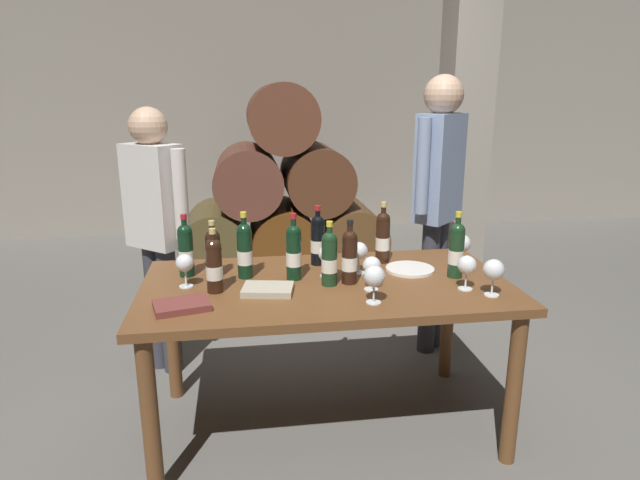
% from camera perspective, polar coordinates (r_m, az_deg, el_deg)
% --- Properties ---
extents(ground_plane, '(14.00, 14.00, 0.00)m').
position_cam_1_polar(ground_plane, '(2.89, 0.61, -18.74)').
color(ground_plane, '#66635E').
extents(cellar_back_wall, '(10.00, 0.24, 2.80)m').
position_cam_1_polar(cellar_back_wall, '(6.58, -5.21, 13.39)').
color(cellar_back_wall, gray).
rests_on(cellar_back_wall, ground_plane).
extents(barrel_stack, '(1.86, 0.90, 1.69)m').
position_cam_1_polar(barrel_stack, '(5.07, -3.95, 4.45)').
color(barrel_stack, brown).
rests_on(barrel_stack, ground_plane).
extents(stone_pillar, '(0.32, 0.32, 2.60)m').
position_cam_1_polar(stone_pillar, '(4.32, 14.78, 10.60)').
color(stone_pillar, gray).
rests_on(stone_pillar, ground_plane).
extents(dining_table, '(1.70, 0.90, 0.76)m').
position_cam_1_polar(dining_table, '(2.58, 0.65, -6.35)').
color(dining_table, brown).
rests_on(dining_table, ground_plane).
extents(wine_bottle_0, '(0.07, 0.07, 0.30)m').
position_cam_1_polar(wine_bottle_0, '(2.50, 3.12, -1.68)').
color(wine_bottle_0, black).
rests_on(wine_bottle_0, dining_table).
extents(wine_bottle_1, '(0.07, 0.07, 0.30)m').
position_cam_1_polar(wine_bottle_1, '(2.47, 0.99, -1.87)').
color(wine_bottle_1, '#19381E').
rests_on(wine_bottle_1, dining_table).
extents(wine_bottle_2, '(0.07, 0.07, 0.31)m').
position_cam_1_polar(wine_bottle_2, '(2.77, -0.27, 0.07)').
color(wine_bottle_2, black).
rests_on(wine_bottle_2, dining_table).
extents(wine_bottle_3, '(0.07, 0.07, 0.30)m').
position_cam_1_polar(wine_bottle_3, '(2.67, -13.87, -0.98)').
color(wine_bottle_3, black).
rests_on(wine_bottle_3, dining_table).
extents(wine_bottle_4, '(0.07, 0.07, 0.29)m').
position_cam_1_polar(wine_bottle_4, '(2.43, -11.02, -2.56)').
color(wine_bottle_4, black).
rests_on(wine_bottle_4, dining_table).
extents(wine_bottle_5, '(0.07, 0.07, 0.32)m').
position_cam_1_polar(wine_bottle_5, '(2.55, -2.76, -1.19)').
color(wine_bottle_5, black).
rests_on(wine_bottle_5, dining_table).
extents(wine_bottle_6, '(0.07, 0.07, 0.28)m').
position_cam_1_polar(wine_bottle_6, '(2.64, -11.12, -1.29)').
color(wine_bottle_6, black).
rests_on(wine_bottle_6, dining_table).
extents(wine_bottle_7, '(0.07, 0.07, 0.32)m').
position_cam_1_polar(wine_bottle_7, '(2.82, 6.59, 0.36)').
color(wine_bottle_7, black).
rests_on(wine_bottle_7, dining_table).
extents(wine_bottle_8, '(0.07, 0.07, 0.32)m').
position_cam_1_polar(wine_bottle_8, '(2.66, 14.08, -0.96)').
color(wine_bottle_8, '#19381E').
rests_on(wine_bottle_8, dining_table).
extents(wine_bottle_9, '(0.07, 0.07, 0.32)m').
position_cam_1_polar(wine_bottle_9, '(2.60, -7.88, -1.02)').
color(wine_bottle_9, black).
rests_on(wine_bottle_9, dining_table).
extents(wine_glass_0, '(0.08, 0.08, 0.16)m').
position_cam_1_polar(wine_glass_0, '(2.53, -13.97, -2.44)').
color(wine_glass_0, white).
rests_on(wine_glass_0, dining_table).
extents(wine_glass_1, '(0.08, 0.08, 0.16)m').
position_cam_1_polar(wine_glass_1, '(2.51, 15.12, -2.62)').
color(wine_glass_1, white).
rests_on(wine_glass_1, dining_table).
extents(wine_glass_2, '(0.09, 0.09, 0.16)m').
position_cam_1_polar(wine_glass_2, '(2.84, 14.61, -0.41)').
color(wine_glass_2, white).
rests_on(wine_glass_2, dining_table).
extents(wine_glass_3, '(0.08, 0.08, 0.15)m').
position_cam_1_polar(wine_glass_3, '(2.59, 0.70, -1.53)').
color(wine_glass_3, white).
rests_on(wine_glass_3, dining_table).
extents(wine_glass_4, '(0.09, 0.09, 0.16)m').
position_cam_1_polar(wine_glass_4, '(2.47, 17.72, -3.05)').
color(wine_glass_4, white).
rests_on(wine_glass_4, dining_table).
extents(wine_glass_5, '(0.08, 0.08, 0.16)m').
position_cam_1_polar(wine_glass_5, '(2.43, 5.45, -2.78)').
color(wine_glass_5, white).
rests_on(wine_glass_5, dining_table).
extents(wine_glass_6, '(0.08, 0.08, 0.16)m').
position_cam_1_polar(wine_glass_6, '(2.64, 4.10, -1.20)').
color(wine_glass_6, white).
rests_on(wine_glass_6, dining_table).
extents(wine_glass_7, '(0.09, 0.09, 0.16)m').
position_cam_1_polar(wine_glass_7, '(2.28, 5.70, -3.88)').
color(wine_glass_7, white).
rests_on(wine_glass_7, dining_table).
extents(tasting_notebook, '(0.25, 0.21, 0.03)m').
position_cam_1_polar(tasting_notebook, '(2.32, -14.27, -6.65)').
color(tasting_notebook, brown).
rests_on(tasting_notebook, dining_table).
extents(leather_ledger, '(0.25, 0.20, 0.03)m').
position_cam_1_polar(leather_ledger, '(2.43, -5.49, -5.18)').
color(leather_ledger, '#B2A893').
rests_on(leather_ledger, dining_table).
extents(serving_plate, '(0.24, 0.24, 0.01)m').
position_cam_1_polar(serving_plate, '(2.74, 9.38, -3.02)').
color(serving_plate, white).
rests_on(serving_plate, dining_table).
extents(sommelier_presenting, '(0.38, 0.36, 1.72)m').
position_cam_1_polar(sommelier_presenting, '(3.38, 12.27, 5.17)').
color(sommelier_presenting, '#383842').
rests_on(sommelier_presenting, ground_plane).
extents(taster_seated_left, '(0.40, 0.35, 1.54)m').
position_cam_1_polar(taster_seated_left, '(3.20, -16.82, 2.06)').
color(taster_seated_left, '#383842').
rests_on(taster_seated_left, ground_plane).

